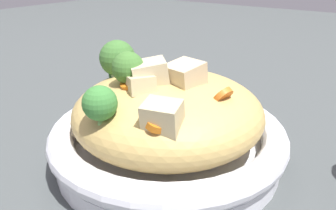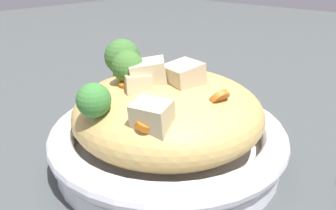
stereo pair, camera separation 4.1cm
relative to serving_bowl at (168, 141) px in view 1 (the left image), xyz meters
The scene contains 7 objects.
ground_plane 0.03m from the serving_bowl, ahead, with size 3.00×3.00×0.00m, color #424747.
serving_bowl is the anchor object (origin of this frame).
noodle_heap 0.04m from the serving_bowl, 112.22° to the left, with size 0.23×0.23×0.09m.
broccoli_florets 0.11m from the serving_bowl, 33.74° to the left, with size 0.11×0.14×0.06m.
carrot_coins 0.08m from the serving_bowl, 71.82° to the left, with size 0.17×0.12×0.04m.
zucchini_slices 0.10m from the serving_bowl, ahead, with size 0.06×0.05×0.04m.
chicken_chunks 0.09m from the serving_bowl, 114.15° to the left, with size 0.10×0.11×0.05m.
Camera 1 is at (-0.22, 0.31, 0.23)m, focal length 37.22 mm.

